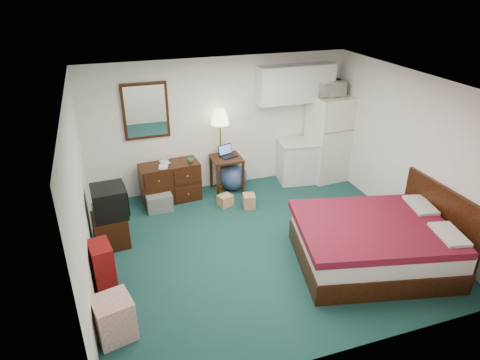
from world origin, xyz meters
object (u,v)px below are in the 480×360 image
object	(u,v)px
floor_lamp	(221,151)
fridge	(328,138)
dresser	(170,182)
bed	(373,244)
suitcase	(103,267)
desk	(227,174)
kitchen_counter	(298,162)
tv_stand	(111,230)

from	to	relation	value
floor_lamp	fridge	distance (m)	2.19
dresser	bed	bearing A→B (deg)	-54.79
dresser	suitcase	distance (m)	2.54
desk	kitchen_counter	size ratio (longest dim) A/B	0.86
dresser	tv_stand	xyz separation A→B (m)	(-1.14, -1.14, -0.11)
dresser	desk	bearing A→B (deg)	-3.89
desk	suitcase	bearing A→B (deg)	-137.24
dresser	bed	size ratio (longest dim) A/B	0.51
kitchen_counter	floor_lamp	bearing A→B (deg)	-177.35
bed	suitcase	size ratio (longest dim) A/B	3.07
fridge	tv_stand	bearing A→B (deg)	-169.64
tv_stand	suitcase	world-z (taller)	suitcase
desk	bed	distance (m)	3.17
desk	suitcase	world-z (taller)	desk
floor_lamp	desk	size ratio (longest dim) A/B	2.28
dresser	suitcase	size ratio (longest dim) A/B	1.56
floor_lamp	tv_stand	size ratio (longest dim) A/B	2.95
dresser	desk	world-z (taller)	dresser
dresser	floor_lamp	size ratio (longest dim) A/B	0.67
floor_lamp	bed	size ratio (longest dim) A/B	0.76
floor_lamp	dresser	bearing A→B (deg)	-172.32
floor_lamp	kitchen_counter	size ratio (longest dim) A/B	1.96
kitchen_counter	suitcase	size ratio (longest dim) A/B	1.20
dresser	fridge	xyz separation A→B (m)	(3.19, -0.03, 0.49)
dresser	kitchen_counter	bearing A→B (deg)	-4.83
bed	tv_stand	xyz separation A→B (m)	(-3.55, 1.73, -0.09)
dresser	floor_lamp	xyz separation A→B (m)	(1.01, 0.14, 0.44)
kitchen_counter	suitcase	distance (m)	4.45
kitchen_counter	fridge	size ratio (longest dim) A/B	0.48
bed	fridge	bearing A→B (deg)	87.16
floor_lamp	suitcase	xyz separation A→B (m)	(-2.30, -2.33, -0.46)
desk	bed	world-z (taller)	desk
desk	dresser	bearing A→B (deg)	-179.16
kitchen_counter	bed	distance (m)	2.87
desk	fridge	bearing A→B (deg)	-1.39
floor_lamp	desk	xyz separation A→B (m)	(0.08, -0.12, -0.45)
desk	fridge	world-z (taller)	fridge
dresser	kitchen_counter	xyz separation A→B (m)	(2.58, -0.00, 0.05)
suitcase	bed	bearing A→B (deg)	-20.17
suitcase	desk	bearing A→B (deg)	33.04
tv_stand	desk	bearing A→B (deg)	22.21
desk	kitchen_counter	world-z (taller)	kitchen_counter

